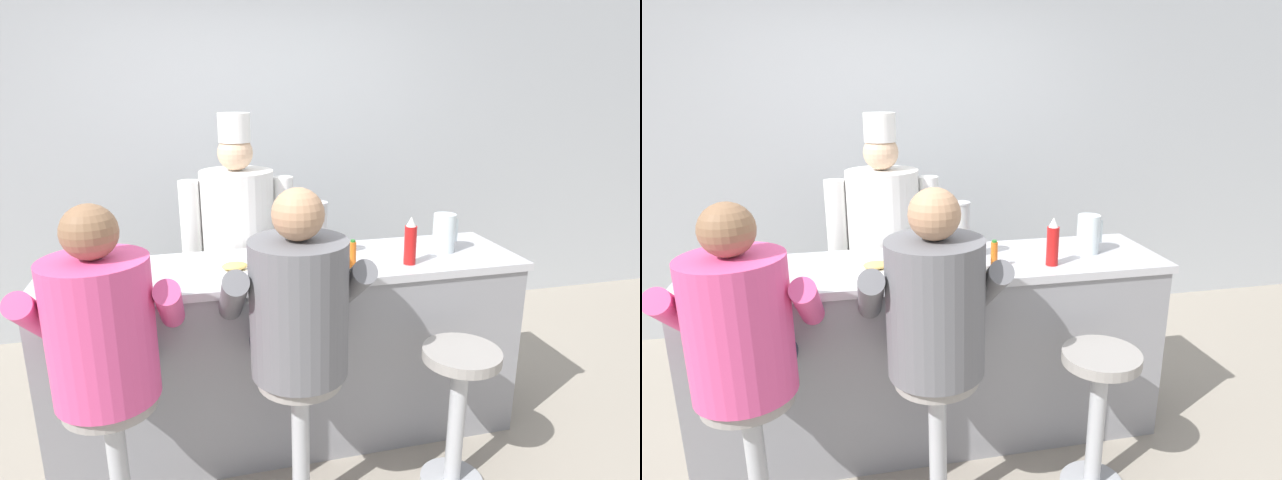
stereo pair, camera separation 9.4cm
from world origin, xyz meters
The scene contains 16 objects.
ground_plane centered at (0.00, 0.00, 0.00)m, with size 20.00×20.00×0.00m, color #9E9384.
wall_back centered at (0.00, 1.87, 1.35)m, with size 10.00×0.06×2.70m.
diner_counter centered at (0.00, 0.31, 0.49)m, with size 2.41×0.62×0.98m.
ketchup_bottle_red centered at (0.59, 0.15, 1.10)m, with size 0.06×0.06×0.25m.
mustard_bottle_yellow centered at (0.15, 0.10, 1.08)m, with size 0.07×0.07×0.21m.
hot_sauce_bottle_orange centered at (0.29, 0.16, 1.05)m, with size 0.03×0.03×0.14m.
water_pitcher_clear centered at (0.85, 0.30, 1.09)m, with size 0.14×0.12×0.21m.
breakfast_plate centered at (-0.28, 0.23, 1.00)m, with size 0.28×0.28×0.05m.
cereal_bowl centered at (-0.79, 0.08, 1.01)m, with size 0.16×0.16×0.05m.
coffee_mug_white centered at (-1.00, 0.32, 1.03)m, with size 0.14×0.09×0.10m.
cup_stack_steel centered at (0.16, 0.34, 1.13)m, with size 0.10×0.10×0.30m.
napkin_dispenser_chrome centered at (0.01, 0.28, 1.05)m, with size 0.11×0.07×0.14m.
diner_seated_pink centered at (-0.82, -0.25, 0.93)m, with size 0.59×0.58×1.46m.
diner_seated_grey centered at (-0.07, -0.24, 0.94)m, with size 0.61×0.60×1.48m.
empty_stool_round centered at (0.67, -0.28, 0.47)m, with size 0.35×0.35×0.71m.
cook_in_whites_near centered at (-0.20, 0.87, 0.93)m, with size 0.66×0.43×1.70m.
Camera 2 is at (-0.39, -2.24, 1.86)m, focal length 30.00 mm.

